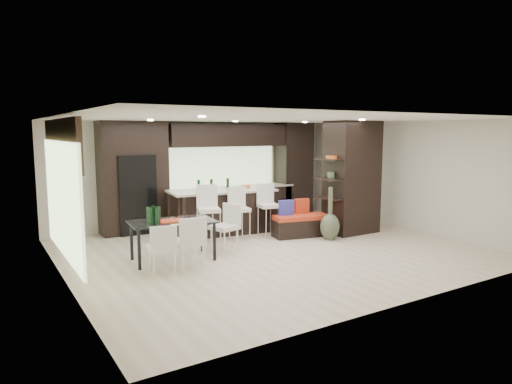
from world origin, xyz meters
TOP-DOWN VIEW (x-y plane):
  - ground at (0.00, 0.00)m, footprint 8.00×8.00m
  - back_wall at (0.00, 3.50)m, footprint 8.00×0.02m
  - left_wall at (-4.00, 0.00)m, footprint 0.02×7.00m
  - right_wall at (4.00, 0.00)m, footprint 0.02×7.00m
  - ceiling at (0.00, 0.00)m, footprint 8.00×7.00m
  - window_left at (-3.96, 0.20)m, footprint 0.04×3.20m
  - window_back at (0.60, 3.46)m, footprint 3.40×0.04m
  - stone_accent at (-3.93, 0.20)m, footprint 0.08×3.00m
  - ceiling_spots at (0.00, 0.25)m, footprint 4.00×3.00m
  - back_cabinetry at (0.50, 3.17)m, footprint 6.80×0.68m
  - refrigerator at (-1.90, 3.12)m, footprint 0.90×0.68m
  - partition_column at (2.60, 0.40)m, footprint 1.20×0.80m
  - kitchen_island at (-0.09, 2.02)m, footprint 2.66×1.38m
  - stool_left at (-0.87, 1.14)m, footprint 0.57×0.57m
  - stool_mid at (-0.09, 1.16)m, footprint 0.49×0.49m
  - stool_right at (0.69, 1.16)m, footprint 0.51×0.51m
  - bench at (1.29, 0.67)m, footprint 1.40×0.77m
  - floor_vase at (1.64, 0.06)m, footprint 0.56×0.56m
  - dining_table at (-2.02, 0.36)m, footprint 1.66×1.05m
  - chair_near at (-2.02, -0.41)m, footprint 0.52×0.52m
  - chair_far at (-2.51, -0.38)m, footprint 0.51×0.51m
  - chair_end at (-0.90, 0.36)m, footprint 0.61×0.61m

SIDE VIEW (x-z plane):
  - ground at x=0.00m, z-range 0.00..0.00m
  - bench at x=1.29m, z-range 0.00..0.51m
  - dining_table at x=-2.02m, z-range 0.00..0.76m
  - chair_far at x=-2.51m, z-range 0.00..0.82m
  - chair_end at x=-0.90m, z-range 0.00..0.90m
  - chair_near at x=-2.02m, z-range 0.00..0.91m
  - stool_mid at x=-0.09m, z-range 0.00..0.96m
  - stool_right at x=0.69m, z-range 0.00..0.98m
  - stool_left at x=-0.87m, z-range 0.00..1.04m
  - kitchen_island at x=-0.09m, z-range 0.00..1.06m
  - floor_vase at x=1.64m, z-range 0.00..1.21m
  - refrigerator at x=-1.90m, z-range 0.00..1.90m
  - back_wall at x=0.00m, z-range 0.00..2.70m
  - left_wall at x=-4.00m, z-range 0.00..2.70m
  - right_wall at x=4.00m, z-range 0.00..2.70m
  - window_left at x=-3.96m, z-range 0.40..2.30m
  - back_cabinetry at x=0.50m, z-range 0.00..2.70m
  - partition_column at x=2.60m, z-range 0.00..2.70m
  - window_back at x=0.60m, z-range 0.95..2.15m
  - stone_accent at x=-3.93m, z-range 1.85..2.65m
  - ceiling_spots at x=0.00m, z-range 2.67..2.69m
  - ceiling at x=0.00m, z-range 2.69..2.71m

